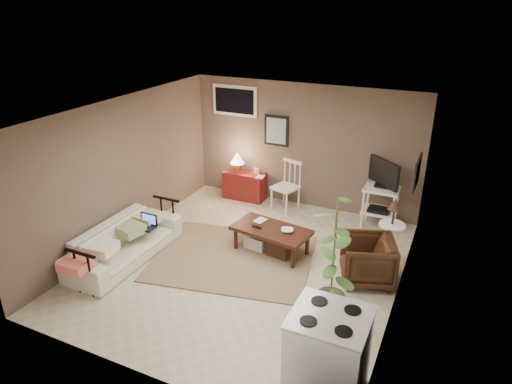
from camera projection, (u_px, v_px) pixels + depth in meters
The scene contains 20 objects.
floor at pixel (246, 264), 7.11m from camera, with size 5.00×5.00×0.00m, color #C1B293.
art_back at pixel (277, 131), 8.81m from camera, with size 0.50×0.03×0.60m, color black.
art_right at pixel (417, 173), 6.52m from camera, with size 0.03×0.60×0.45m, color black.
window at pixel (235, 101), 8.97m from camera, with size 0.96×0.03×0.60m, color white.
rug at pixel (233, 258), 7.26m from camera, with size 2.45×1.96×0.02m, color #81634B.
coffee_table at pixel (271, 238), 7.34m from camera, with size 1.31×0.81×0.47m.
sofa at pixel (124, 237), 7.11m from camera, with size 2.02×0.59×0.79m, color beige.
sofa_pillows at pixel (116, 239), 6.86m from camera, with size 0.39×1.92×0.14m, color #F4EACA, non-canonical shape.
sofa_end_rails at pixel (130, 241), 7.09m from camera, with size 0.54×2.02×0.68m, color black, non-canonical shape.
laptop at pixel (147, 223), 7.28m from camera, with size 0.31×0.23×0.21m.
red_console at pixel (244, 183), 9.30m from camera, with size 0.85×0.38×0.98m.
spindle_chair at pixel (286, 187), 8.77m from camera, with size 0.55×0.55×0.97m.
tv_stand at pixel (381, 192), 8.01m from camera, with size 0.60×0.54×1.26m.
side_table at pixel (392, 223), 6.94m from camera, with size 0.40×0.40×1.08m.
armchair at pixel (367, 258), 6.57m from camera, with size 0.72×0.68×0.75m, color black.
potted_plant at pixel (334, 257), 5.56m from camera, with size 0.43×0.43×1.73m.
stove at pixel (328, 355), 4.62m from camera, with size 0.77×0.72×1.01m.
bowl at pixel (287, 226), 7.12m from camera, with size 0.19×0.05×0.19m, color #3A190F.
book_table at pixel (256, 214), 7.50m from camera, with size 0.16×0.02×0.21m, color #3A190F.
book_console at pixel (256, 172), 8.93m from camera, with size 0.15×0.02×0.20m, color #3A190F.
Camera 1 is at (2.71, -5.45, 3.85)m, focal length 32.00 mm.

